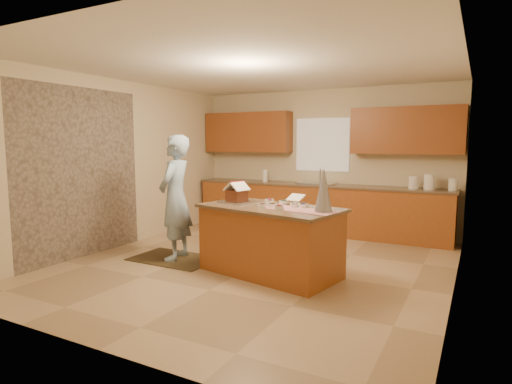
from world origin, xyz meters
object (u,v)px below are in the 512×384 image
tinsel_tree (324,190)px  gingerbread_house (237,194)px  island_base (270,242)px  boy (176,198)px

tinsel_tree → gingerbread_house: tinsel_tree is taller
island_base → boy: boy is taller
island_base → boy: (-1.50, -0.04, 0.49)m
island_base → gingerbread_house: gingerbread_house is taller
island_base → tinsel_tree: bearing=3.7°
boy → gingerbread_house: boy is taller
island_base → boy: 1.57m
island_base → boy: bearing=-167.1°
boy → gingerbread_house: bearing=81.9°
boy → tinsel_tree: bearing=74.6°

